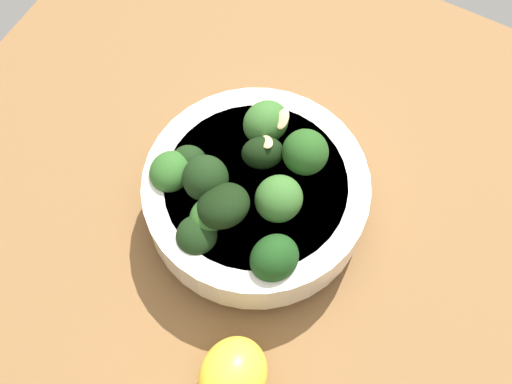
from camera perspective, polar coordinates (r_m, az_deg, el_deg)
name	(u,v)px	position (r cm, az deg, el deg)	size (l,w,h in cm)	color
ground_plane	(261,266)	(59.32, 0.43, -6.33)	(68.33, 68.33, 4.07)	brown
bowl_of_broccoli	(254,193)	(55.26, -0.22, -0.06)	(18.66, 18.66, 9.98)	silver
lemon_wedge	(233,376)	(52.27, -1.98, -15.44)	(6.10, 5.13, 4.98)	yellow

